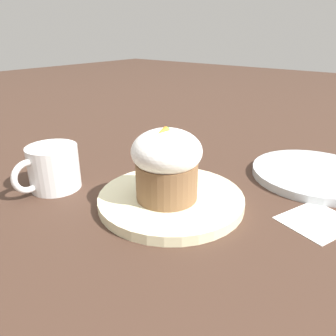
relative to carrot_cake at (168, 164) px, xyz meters
name	(u,v)px	position (x,y,z in m)	size (l,w,h in m)	color
ground_plane	(171,203)	(-0.01, 0.00, -0.07)	(4.00, 4.00, 0.00)	#3D281E
dessert_plate	(171,199)	(-0.01, 0.00, -0.07)	(0.23, 0.23, 0.02)	beige
carrot_cake	(168,164)	(0.00, 0.00, 0.00)	(0.11, 0.11, 0.12)	brown
spoon	(170,191)	(-0.02, -0.01, -0.05)	(0.12, 0.10, 0.01)	#B7B7BC
coffee_cup	(53,168)	(0.07, -0.20, -0.04)	(0.12, 0.09, 0.08)	white
side_plate	(315,174)	(-0.26, 0.15, -0.07)	(0.23, 0.23, 0.01)	#B2B7BC
paper_napkin	(317,221)	(-0.10, 0.20, -0.07)	(0.12, 0.11, 0.00)	white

